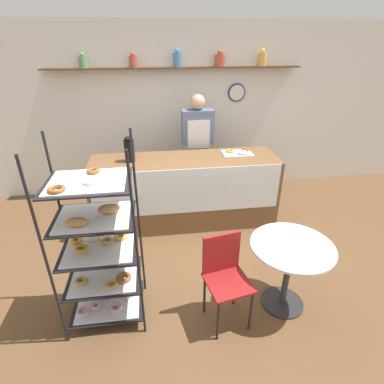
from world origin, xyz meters
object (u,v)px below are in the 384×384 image
at_px(coffee_carafe, 129,149).
at_px(cafe_table, 290,260).
at_px(person_worker, 197,146).
at_px(cafe_chair, 225,271).
at_px(pastry_rack, 100,249).
at_px(donut_tray_counter, 239,152).

bearing_deg(coffee_carafe, cafe_table, -48.57).
xyz_separation_m(person_worker, coffee_carafe, (-1.00, -0.62, 0.20)).
height_order(cafe_chair, coffee_carafe, coffee_carafe).
distance_m(cafe_chair, coffee_carafe, 2.06).
relative_size(pastry_rack, person_worker, 1.03).
relative_size(pastry_rack, donut_tray_counter, 4.22).
xyz_separation_m(pastry_rack, donut_tray_counter, (1.74, 1.69, 0.22)).
bearing_deg(cafe_table, cafe_chair, -176.30).
bearing_deg(cafe_table, coffee_carafe, 131.43).
relative_size(person_worker, cafe_chair, 1.94).
distance_m(pastry_rack, cafe_table, 1.76).
bearing_deg(donut_tray_counter, pastry_rack, -135.79).
height_order(cafe_chair, donut_tray_counter, donut_tray_counter).
relative_size(person_worker, cafe_table, 2.23).
bearing_deg(coffee_carafe, donut_tray_counter, 3.54).
bearing_deg(pastry_rack, coffee_carafe, 82.24).
bearing_deg(person_worker, donut_tray_counter, -45.09).
xyz_separation_m(cafe_table, cafe_chair, (-0.64, -0.04, -0.01)).
bearing_deg(cafe_chair, donut_tray_counter, 59.84).
bearing_deg(cafe_chair, cafe_table, -7.54).
relative_size(pastry_rack, cafe_chair, 2.00).
bearing_deg(pastry_rack, cafe_table, -4.26).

